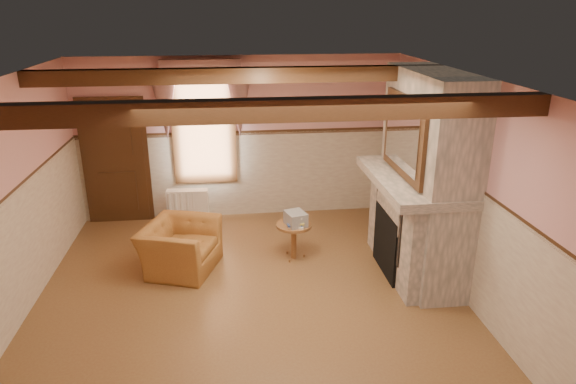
{
  "coord_description": "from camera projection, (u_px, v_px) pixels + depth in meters",
  "views": [
    {
      "loc": [
        -0.2,
        -5.67,
        3.57
      ],
      "look_at": [
        0.58,
        0.8,
        1.19
      ],
      "focal_mm": 32.0,
      "sensor_mm": 36.0,
      "label": 1
    }
  ],
  "objects": [
    {
      "name": "door",
      "position": [
        116.0,
        163.0,
        8.68
      ],
      "size": [
        1.1,
        0.1,
        2.1
      ],
      "primitive_type": "cube",
      "color": "black",
      "rests_on": "floor"
    },
    {
      "name": "armchair",
      "position": [
        180.0,
        247.0,
        7.27
      ],
      "size": [
        1.21,
        1.3,
        0.69
      ],
      "primitive_type": "imported",
      "rotation": [
        0.0,
        0.0,
        1.24
      ],
      "color": "#9E662D",
      "rests_on": "floor"
    },
    {
      "name": "wall_left",
      "position": [
        2.0,
        211.0,
        5.74
      ],
      "size": [
        0.02,
        6.0,
        2.8
      ],
      "primitive_type": "cube",
      "color": "#D69495",
      "rests_on": "floor"
    },
    {
      "name": "book_stack",
      "position": [
        296.0,
        219.0,
        7.45
      ],
      "size": [
        0.34,
        0.38,
        0.2
      ],
      "primitive_type": "cube",
      "rotation": [
        0.0,
        0.0,
        0.29
      ],
      "color": "#B7AD8C",
      "rests_on": "side_table"
    },
    {
      "name": "radiator",
      "position": [
        188.0,
        206.0,
        8.84
      ],
      "size": [
        0.71,
        0.22,
        0.6
      ],
      "primitive_type": "cube",
      "rotation": [
        0.0,
        0.0,
        -0.05
      ],
      "color": "white",
      "rests_on": "floor"
    },
    {
      "name": "chair_rail",
      "position": [
        248.0,
        192.0,
        6.02
      ],
      "size": [
        5.5,
        6.0,
        0.08
      ],
      "primitive_type": null,
      "color": "black",
      "rests_on": "wainscot"
    },
    {
      "name": "ceiling_beam_back",
      "position": [
        241.0,
        75.0,
        6.72
      ],
      "size": [
        5.5,
        0.18,
        0.2
      ],
      "primitive_type": "cube",
      "color": "black",
      "rests_on": "ceiling"
    },
    {
      "name": "side_table",
      "position": [
        294.0,
        241.0,
        7.61
      ],
      "size": [
        0.57,
        0.57,
        0.55
      ],
      "primitive_type": "cylinder",
      "rotation": [
        0.0,
        0.0,
        -0.09
      ],
      "color": "brown",
      "rests_on": "floor"
    },
    {
      "name": "wainscot",
      "position": [
        249.0,
        250.0,
        6.28
      ],
      "size": [
        5.5,
        6.0,
        1.5
      ],
      "primitive_type": null,
      "color": "beige",
      "rests_on": "floor"
    },
    {
      "name": "overmantel_mirror",
      "position": [
        403.0,
        136.0,
        6.65
      ],
      "size": [
        0.06,
        1.44,
        1.04
      ],
      "primitive_type": "cube",
      "color": "silver",
      "rests_on": "fireplace"
    },
    {
      "name": "mantel_clock",
      "position": [
        396.0,
        153.0,
        7.55
      ],
      "size": [
        0.14,
        0.24,
        0.2
      ],
      "primitive_type": "cube",
      "color": "black",
      "rests_on": "mantel"
    },
    {
      "name": "wall_right",
      "position": [
        469.0,
        191.0,
        6.36
      ],
      "size": [
        0.02,
        6.0,
        2.8
      ],
      "primitive_type": "cube",
      "color": "#D69495",
      "rests_on": "floor"
    },
    {
      "name": "bowl",
      "position": [
        412.0,
        171.0,
        6.92
      ],
      "size": [
        0.33,
        0.33,
        0.08
      ],
      "primitive_type": "imported",
      "color": "brown",
      "rests_on": "mantel"
    },
    {
      "name": "window",
      "position": [
        204.0,
        126.0,
        8.67
      ],
      "size": [
        1.06,
        0.08,
        2.02
      ],
      "primitive_type": "cube",
      "color": "white",
      "rests_on": "wall_back"
    },
    {
      "name": "firebox",
      "position": [
        391.0,
        242.0,
        7.16
      ],
      "size": [
        0.2,
        0.95,
        0.9
      ],
      "primitive_type": "cube",
      "color": "black",
      "rests_on": "floor"
    },
    {
      "name": "window_drapes",
      "position": [
        201.0,
        91.0,
        8.38
      ],
      "size": [
        1.3,
        0.14,
        1.4
      ],
      "primitive_type": "cube",
      "color": "gray",
      "rests_on": "wall_back"
    },
    {
      "name": "fireplace",
      "position": [
        426.0,
        177.0,
        6.88
      ],
      "size": [
        0.85,
        2.0,
        2.8
      ],
      "primitive_type": "cube",
      "color": "gray",
      "rests_on": "floor"
    },
    {
      "name": "ceiling",
      "position": [
        244.0,
        80.0,
        5.57
      ],
      "size": [
        5.5,
        6.0,
        0.01
      ],
      "primitive_type": "cube",
      "color": "silver",
      "rests_on": "wall_back"
    },
    {
      "name": "wall_back",
      "position": [
        240.0,
        138.0,
        8.85
      ],
      "size": [
        5.5,
        0.02,
        2.8
      ],
      "primitive_type": "cube",
      "color": "#D69495",
      "rests_on": "floor"
    },
    {
      "name": "mantel",
      "position": [
        413.0,
        180.0,
        6.88
      ],
      "size": [
        1.05,
        2.05,
        0.12
      ],
      "primitive_type": "cube",
      "color": "gray",
      "rests_on": "fireplace"
    },
    {
      "name": "ceiling_beam_front",
      "position": [
        250.0,
        111.0,
        4.49
      ],
      "size": [
        5.5,
        0.18,
        0.2
      ],
      "primitive_type": "cube",
      "color": "black",
      "rests_on": "ceiling"
    },
    {
      "name": "wall_front",
      "position": [
        270.0,
        368.0,
        3.26
      ],
      "size": [
        5.5,
        0.02,
        2.8
      ],
      "primitive_type": "cube",
      "color": "#D69495",
      "rests_on": "floor"
    },
    {
      "name": "jar_yellow",
      "position": [
        427.0,
        183.0,
        6.41
      ],
      "size": [
        0.06,
        0.06,
        0.12
      ],
      "primitive_type": "cylinder",
      "color": "gold",
      "rests_on": "mantel"
    },
    {
      "name": "oil_lamp",
      "position": [
        406.0,
        158.0,
        7.14
      ],
      "size": [
        0.11,
        0.11,
        0.28
      ],
      "primitive_type": "cylinder",
      "color": "gold",
      "rests_on": "mantel"
    },
    {
      "name": "floor",
      "position": [
        251.0,
        303.0,
        6.53
      ],
      "size": [
        5.5,
        6.0,
        0.01
      ],
      "primitive_type": "cube",
      "color": "brown",
      "rests_on": "ground"
    },
    {
      "name": "candle_red",
      "position": [
        431.0,
        184.0,
        6.28
      ],
      "size": [
        0.06,
        0.06,
        0.16
      ],
      "primitive_type": "cylinder",
      "color": "#AC1528",
      "rests_on": "mantel"
    }
  ]
}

